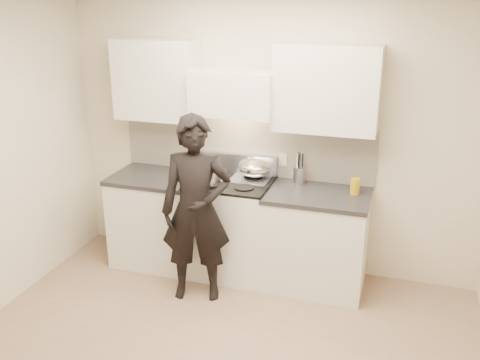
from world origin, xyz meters
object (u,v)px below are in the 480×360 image
counter_right (316,239)px  wok (255,168)px  person (196,210)px  stove (231,227)px  utensil_crock (299,174)px

counter_right → wok: size_ratio=2.37×
counter_right → person: 1.16m
counter_right → person: bearing=-152.6°
counter_right → person: (-0.97, -0.50, 0.37)m
person → stove: bearing=58.5°
stove → person: bearing=-105.8°
wok → person: bearing=-117.8°
stove → person: person is taller
counter_right → wok: bearing=167.1°
utensil_crock → counter_right: bearing=-43.2°
wok → counter_right: bearing=-12.9°
stove → counter_right: 0.83m
stove → counter_right: bearing=0.0°
wok → utensil_crock: bearing=8.6°
counter_right → person: person is taller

